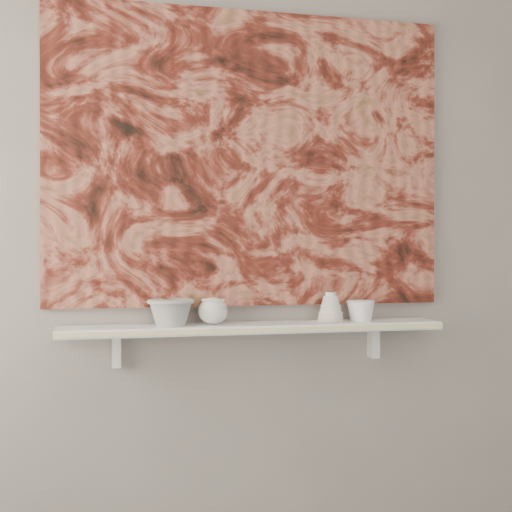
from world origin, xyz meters
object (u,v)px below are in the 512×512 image
object	(u,v)px
shelf	(254,328)
bell_vessel	(331,307)
bowl_white	(361,311)
bowl_grey	(171,312)
painting	(249,158)
cup_cream	(213,311)

from	to	relation	value
shelf	bell_vessel	bearing A→B (deg)	0.00
bowl_white	bowl_grey	bearing A→B (deg)	180.00
bowl_grey	bowl_white	distance (m)	0.72
shelf	bell_vessel	distance (m)	0.30
painting	bowl_grey	bearing A→B (deg)	-165.13
bowl_white	painting	bearing A→B (deg)	168.94
shelf	bowl_grey	distance (m)	0.31
cup_cream	bowl_white	distance (m)	0.56
cup_cream	bell_vessel	bearing A→B (deg)	0.00
shelf	cup_cream	world-z (taller)	cup_cream
painting	bowl_grey	xyz separation A→B (m)	(-0.30, -0.08, -0.56)
painting	cup_cream	bearing A→B (deg)	-152.03
shelf	painting	xyz separation A→B (m)	(0.00, 0.08, 0.62)
cup_cream	bell_vessel	distance (m)	0.44
bell_vessel	bowl_white	size ratio (longest dim) A/B	1.04
shelf	cup_cream	size ratio (longest dim) A/B	13.24
painting	bowl_grey	world-z (taller)	painting
bell_vessel	bowl_white	world-z (taller)	bell_vessel
shelf	bell_vessel	size ratio (longest dim) A/B	12.56
cup_cream	painting	bearing A→B (deg)	27.97
painting	bowl_grey	distance (m)	0.64
painting	bowl_white	bearing A→B (deg)	-11.06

